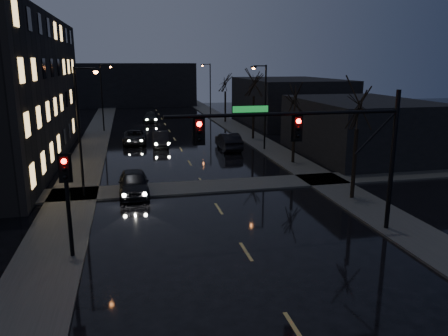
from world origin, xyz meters
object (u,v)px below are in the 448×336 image
oncoming_car_c (135,137)px  lead_car (229,141)px  oncoming_car_d (151,117)px  oncoming_car_a (134,183)px  oncoming_car_b (161,139)px

oncoming_car_c → lead_car: lead_car is taller
oncoming_car_d → oncoming_car_a: bearing=-89.4°
lead_car → oncoming_car_d: bearing=-73.9°
oncoming_car_d → lead_car: lead_car is taller
oncoming_car_d → lead_car: size_ratio=0.97×
oncoming_car_c → oncoming_car_b: bearing=-37.9°
oncoming_car_a → oncoming_car_b: oncoming_car_a is taller
oncoming_car_b → lead_car: (6.28, -3.07, 0.07)m
oncoming_car_a → oncoming_car_c: 18.23m
oncoming_car_b → oncoming_car_c: size_ratio=0.90×
oncoming_car_d → lead_car: (6.28, -21.65, 0.12)m
lead_car → oncoming_car_b: bearing=-26.1°
oncoming_car_d → oncoming_car_b: bearing=-84.6°
oncoming_car_a → lead_car: size_ratio=0.92×
oncoming_car_a → oncoming_car_d: 34.81m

